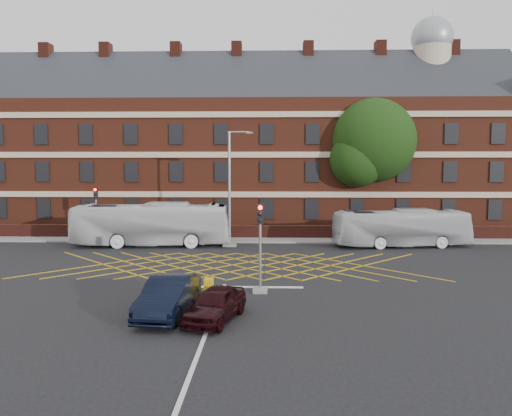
{
  "coord_description": "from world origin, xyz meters",
  "views": [
    {
      "loc": [
        2.34,
        -28.06,
        6.16
      ],
      "look_at": [
        1.48,
        1.5,
        3.56
      ],
      "focal_mm": 35.0,
      "sensor_mm": 36.0,
      "label": 1
    }
  ],
  "objects_px": {
    "bus_right": "(401,228)",
    "traffic_light_far": "(96,219)",
    "car_navy": "(168,296)",
    "deciduous_tree": "(372,147)",
    "direction_signs": "(77,224)",
    "bus_left": "(151,224)",
    "traffic_light_near": "(260,256)",
    "street_lamp": "(230,207)",
    "utility_cabinet": "(209,289)",
    "car_maroon": "(215,304)"
  },
  "relations": [
    {
      "from": "bus_right",
      "to": "street_lamp",
      "type": "xyz_separation_m",
      "value": [
        -12.79,
        -0.09,
        1.52
      ]
    },
    {
      "from": "direction_signs",
      "to": "deciduous_tree",
      "type": "bearing_deg",
      "value": 11.66
    },
    {
      "from": "traffic_light_near",
      "to": "traffic_light_far",
      "type": "bearing_deg",
      "value": 130.08
    },
    {
      "from": "car_maroon",
      "to": "direction_signs",
      "type": "xyz_separation_m",
      "value": [
        -13.43,
        20.24,
        0.72
      ]
    },
    {
      "from": "car_navy",
      "to": "direction_signs",
      "type": "distance_m",
      "value": 22.69
    },
    {
      "from": "deciduous_tree",
      "to": "street_lamp",
      "type": "relative_size",
      "value": 1.39
    },
    {
      "from": "street_lamp",
      "to": "utility_cabinet",
      "type": "relative_size",
      "value": 9.05
    },
    {
      "from": "car_navy",
      "to": "traffic_light_far",
      "type": "height_order",
      "value": "traffic_light_far"
    },
    {
      "from": "bus_left",
      "to": "bus_right",
      "type": "distance_m",
      "value": 18.78
    },
    {
      "from": "bus_left",
      "to": "car_navy",
      "type": "distance_m",
      "value": 17.95
    },
    {
      "from": "deciduous_tree",
      "to": "direction_signs",
      "type": "distance_m",
      "value": 25.9
    },
    {
      "from": "car_maroon",
      "to": "deciduous_tree",
      "type": "xyz_separation_m",
      "value": [
        11.16,
        25.32,
        7.05
      ]
    },
    {
      "from": "bus_left",
      "to": "direction_signs",
      "type": "distance_m",
      "value": 7.02
    },
    {
      "from": "deciduous_tree",
      "to": "street_lamp",
      "type": "height_order",
      "value": "deciduous_tree"
    },
    {
      "from": "bus_left",
      "to": "bus_right",
      "type": "xyz_separation_m",
      "value": [
        18.78,
        0.17,
        -0.23
      ]
    },
    {
      "from": "car_navy",
      "to": "deciduous_tree",
      "type": "relative_size",
      "value": 0.4
    },
    {
      "from": "car_maroon",
      "to": "street_lamp",
      "type": "bearing_deg",
      "value": 108.59
    },
    {
      "from": "bus_right",
      "to": "street_lamp",
      "type": "height_order",
      "value": "street_lamp"
    },
    {
      "from": "traffic_light_near",
      "to": "street_lamp",
      "type": "xyz_separation_m",
      "value": [
        -2.52,
        13.62,
        1.17
      ]
    },
    {
      "from": "deciduous_tree",
      "to": "street_lamp",
      "type": "bearing_deg",
      "value": -148.65
    },
    {
      "from": "street_lamp",
      "to": "car_maroon",
      "type": "bearing_deg",
      "value": -87.37
    },
    {
      "from": "car_maroon",
      "to": "traffic_light_near",
      "type": "bearing_deg",
      "value": 84.96
    },
    {
      "from": "bus_right",
      "to": "direction_signs",
      "type": "xyz_separation_m",
      "value": [
        -25.4,
        2.14,
        -0.03
      ]
    },
    {
      "from": "bus_left",
      "to": "street_lamp",
      "type": "relative_size",
      "value": 1.37
    },
    {
      "from": "car_navy",
      "to": "deciduous_tree",
      "type": "bearing_deg",
      "value": 67.05
    },
    {
      "from": "car_navy",
      "to": "bus_right",
      "type": "bearing_deg",
      "value": 56.46
    },
    {
      "from": "car_navy",
      "to": "traffic_light_near",
      "type": "xyz_separation_m",
      "value": [
        3.68,
        3.74,
        0.98
      ]
    },
    {
      "from": "bus_left",
      "to": "car_navy",
      "type": "bearing_deg",
      "value": -167.24
    },
    {
      "from": "deciduous_tree",
      "to": "traffic_light_far",
      "type": "height_order",
      "value": "deciduous_tree"
    },
    {
      "from": "bus_left",
      "to": "utility_cabinet",
      "type": "relative_size",
      "value": 12.42
    },
    {
      "from": "street_lamp",
      "to": "utility_cabinet",
      "type": "height_order",
      "value": "street_lamp"
    },
    {
      "from": "bus_right",
      "to": "traffic_light_far",
      "type": "bearing_deg",
      "value": 77.46
    },
    {
      "from": "bus_left",
      "to": "utility_cabinet",
      "type": "xyz_separation_m",
      "value": [
        6.16,
        -14.76,
        -1.17
      ]
    },
    {
      "from": "bus_right",
      "to": "traffic_light_far",
      "type": "distance_m",
      "value": 24.03
    },
    {
      "from": "deciduous_tree",
      "to": "utility_cabinet",
      "type": "height_order",
      "value": "deciduous_tree"
    },
    {
      "from": "bus_left",
      "to": "street_lamp",
      "type": "distance_m",
      "value": 6.12
    },
    {
      "from": "bus_right",
      "to": "deciduous_tree",
      "type": "relative_size",
      "value": 0.85
    },
    {
      "from": "bus_left",
      "to": "car_maroon",
      "type": "bearing_deg",
      "value": -162.05
    },
    {
      "from": "bus_right",
      "to": "traffic_light_far",
      "type": "xyz_separation_m",
      "value": [
        -23.9,
        2.48,
        0.35
      ]
    },
    {
      "from": "car_navy",
      "to": "deciduous_tree",
      "type": "height_order",
      "value": "deciduous_tree"
    },
    {
      "from": "bus_right",
      "to": "car_navy",
      "type": "relative_size",
      "value": 2.14
    },
    {
      "from": "direction_signs",
      "to": "bus_right",
      "type": "bearing_deg",
      "value": -4.81
    },
    {
      "from": "traffic_light_far",
      "to": "direction_signs",
      "type": "relative_size",
      "value": 1.94
    },
    {
      "from": "bus_left",
      "to": "traffic_light_far",
      "type": "relative_size",
      "value": 2.76
    },
    {
      "from": "deciduous_tree",
      "to": "traffic_light_near",
      "type": "xyz_separation_m",
      "value": [
        -9.47,
        -20.92,
        -5.95
      ]
    },
    {
      "from": "car_navy",
      "to": "traffic_light_far",
      "type": "relative_size",
      "value": 1.11
    },
    {
      "from": "bus_left",
      "to": "bus_right",
      "type": "relative_size",
      "value": 1.16
    },
    {
      "from": "car_navy",
      "to": "street_lamp",
      "type": "bearing_deg",
      "value": 91.29
    },
    {
      "from": "traffic_light_near",
      "to": "traffic_light_far",
      "type": "distance_m",
      "value": 21.16
    },
    {
      "from": "bus_left",
      "to": "traffic_light_far",
      "type": "xyz_separation_m",
      "value": [
        -5.13,
        2.66,
        0.12
      ]
    }
  ]
}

